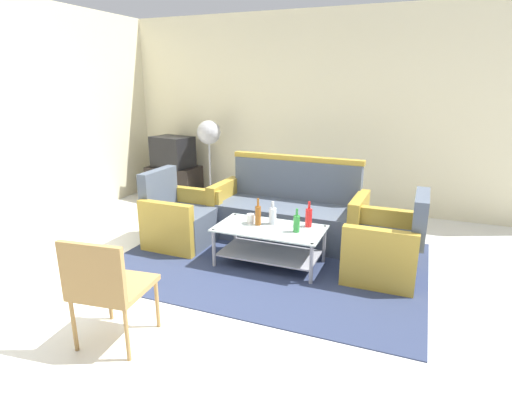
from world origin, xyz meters
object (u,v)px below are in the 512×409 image
Objects in this scene: bottle_brown at (258,215)px; wicker_chair at (106,284)px; couch at (288,213)px; armchair_left at (180,220)px; cup at (251,219)px; bottle_clear at (273,215)px; television at (173,152)px; pedestal_fan at (209,137)px; tv_stand at (174,182)px; bottle_green at (297,223)px; armchair_right at (386,249)px; bottle_red at (309,217)px; coffee_table at (270,240)px.

bottle_brown is 1.80m from wicker_chair.
armchair_left is at bearing 31.40° from couch.
couch is at bearing 120.51° from armchair_left.
wicker_chair is (-0.52, -2.52, 0.18)m from couch.
armchair_left is 0.97m from cup.
television reaches higher than bottle_clear.
pedestal_fan is at bearing -164.99° from television.
couch reaches higher than bottle_brown.
cup is 0.12× the size of tv_stand.
tv_stand is (-1.15, 1.66, -0.03)m from armchair_left.
bottle_green is 2.79m from pedestal_fan.
bottle_green is at bearing -24.59° from bottle_clear.
bottle_green is 3.21m from television.
wicker_chair reaches higher than tv_stand.
armchair_left is 2.07m from television.
tv_stand is at bearing 140.49° from bottle_brown.
pedestal_fan reaches higher than armchair_right.
armchair_right is 0.81m from bottle_red.
tv_stand is (-2.26, 1.02, -0.06)m from couch.
television is at bearing 144.66° from bottle_green.
cup is (-0.17, -0.76, 0.14)m from couch.
couch is 2.14× the size of armchair_right.
television is at bearing -175.71° from pedestal_fan.
coffee_table is 11.00× the size of cup.
armchair_left is 1.27× the size of television.
bottle_green reaches higher than tv_stand.
cup is 2.76m from television.
armchair_right is at bearing 41.13° from wicker_chair.
armchair_right is at bearing 91.06° from armchair_left.
couch is at bearing 94.33° from coffee_table.
cup reaches higher than coffee_table.
armchair_left is 0.77× the size of coffee_table.
coffee_table is at bearing -153.15° from bottle_red.
bottle_brown is at bearing -163.49° from bottle_red.
bottle_red is at bearing 56.92° from wicker_chair.
pedestal_fan is (-1.63, 1.07, 0.70)m from couch.
wicker_chair is at bearing 18.40° from armchair_left.
coffee_table is 1.82m from wicker_chair.
tv_stand is (-2.09, 1.78, -0.20)m from cup.
armchair_left is 1.07m from bottle_brown.
coffee_table is 1.38× the size of tv_stand.
bottle_red is 0.21m from bottle_green.
tv_stand is (-2.31, 1.71, -0.24)m from bottle_clear.
couch is 2.52m from television.
wicker_chair is (1.74, -3.55, -0.27)m from television.
television is at bearing 64.67° from armchair_right.
bottle_red is 0.52m from bottle_brown.
bottle_red is (0.36, 0.18, 0.24)m from coffee_table.
bottle_green is at bearing -6.44° from bottle_brown.
bottle_red is at bearing 26.85° from coffee_table.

